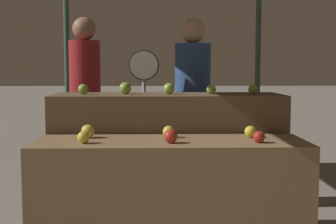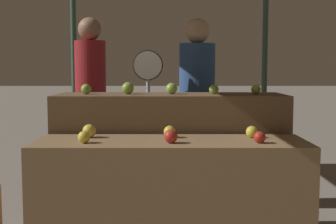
% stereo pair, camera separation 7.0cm
% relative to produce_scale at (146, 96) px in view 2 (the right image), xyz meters
% --- Properties ---
extents(display_counter_front, '(1.70, 0.55, 0.85)m').
position_rel_produce_scale_xyz_m(display_counter_front, '(0.19, -1.24, -0.63)').
color(display_counter_front, olive).
rests_on(display_counter_front, ground_plane).
extents(display_counter_back, '(1.70, 0.55, 1.11)m').
position_rel_produce_scale_xyz_m(display_counter_back, '(0.19, -0.64, -0.50)').
color(display_counter_back, brown).
rests_on(display_counter_back, ground_plane).
extents(apple_front_0, '(0.07, 0.07, 0.07)m').
position_rel_produce_scale_xyz_m(apple_front_0, '(-0.33, -1.35, -0.16)').
color(apple_front_0, gold).
rests_on(apple_front_0, display_counter_front).
extents(apple_front_1, '(0.08, 0.08, 0.08)m').
position_rel_produce_scale_xyz_m(apple_front_1, '(0.19, -1.35, -0.16)').
color(apple_front_1, '#B72D23').
rests_on(apple_front_1, display_counter_front).
extents(apple_front_2, '(0.07, 0.07, 0.07)m').
position_rel_produce_scale_xyz_m(apple_front_2, '(0.73, -1.35, -0.16)').
color(apple_front_2, '#AD281E').
rests_on(apple_front_2, display_counter_front).
extents(apple_front_3, '(0.09, 0.09, 0.09)m').
position_rel_produce_scale_xyz_m(apple_front_3, '(-0.34, -1.13, -0.16)').
color(apple_front_3, yellow).
rests_on(apple_front_3, display_counter_front).
extents(apple_front_4, '(0.08, 0.08, 0.08)m').
position_rel_produce_scale_xyz_m(apple_front_4, '(0.19, -1.13, -0.16)').
color(apple_front_4, gold).
rests_on(apple_front_4, display_counter_front).
extents(apple_front_5, '(0.08, 0.08, 0.08)m').
position_rel_produce_scale_xyz_m(apple_front_5, '(0.72, -1.14, -0.16)').
color(apple_front_5, gold).
rests_on(apple_front_5, display_counter_front).
extents(apple_back_0, '(0.08, 0.08, 0.08)m').
position_rel_produce_scale_xyz_m(apple_back_0, '(-0.43, -0.66, 0.09)').
color(apple_back_0, '#84AD3D').
rests_on(apple_back_0, display_counter_back).
extents(apple_back_1, '(0.09, 0.09, 0.09)m').
position_rel_produce_scale_xyz_m(apple_back_1, '(-0.12, -0.64, 0.10)').
color(apple_back_1, '#84AD3D').
rests_on(apple_back_1, display_counter_back).
extents(apple_back_2, '(0.08, 0.08, 0.08)m').
position_rel_produce_scale_xyz_m(apple_back_2, '(0.20, -0.65, 0.10)').
color(apple_back_2, '#8EB247').
rests_on(apple_back_2, display_counter_back).
extents(apple_back_3, '(0.07, 0.07, 0.07)m').
position_rel_produce_scale_xyz_m(apple_back_3, '(0.52, -0.64, 0.09)').
color(apple_back_3, '#8EB247').
rests_on(apple_back_3, display_counter_back).
extents(apple_back_4, '(0.07, 0.07, 0.07)m').
position_rel_produce_scale_xyz_m(apple_back_4, '(0.83, -0.65, 0.09)').
color(apple_back_4, '#8EB247').
rests_on(apple_back_4, display_counter_back).
extents(produce_scale, '(0.27, 0.20, 1.46)m').
position_rel_produce_scale_xyz_m(produce_scale, '(0.00, 0.00, 0.00)').
color(produce_scale, '#99999E').
rests_on(produce_scale, ground_plane).
extents(person_vendor_at_scale, '(0.40, 0.40, 1.76)m').
position_rel_produce_scale_xyz_m(person_vendor_at_scale, '(0.45, 0.18, -0.03)').
color(person_vendor_at_scale, '#2D2D38').
rests_on(person_vendor_at_scale, ground_plane).
extents(person_customer_left, '(0.41, 0.41, 1.82)m').
position_rel_produce_scale_xyz_m(person_customer_left, '(-0.63, 0.71, 0.02)').
color(person_customer_left, '#2D2D38').
rests_on(person_customer_left, ground_plane).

